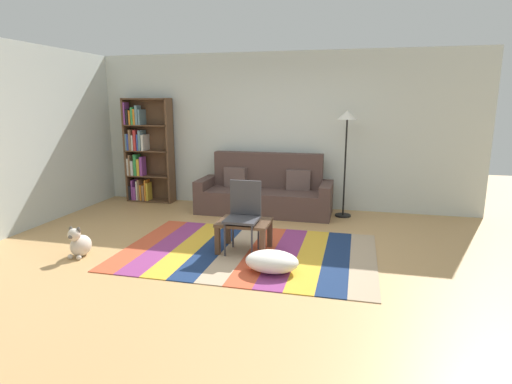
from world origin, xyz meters
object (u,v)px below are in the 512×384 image
object	(u,v)px
couch	(265,193)
coffee_table	(244,227)
pouf	(272,261)
folding_chair	(244,210)
bookshelf	(144,153)
dog	(80,244)
tv_remote	(248,220)
standing_lamp	(347,129)

from	to	relation	value
couch	coffee_table	bearing A→B (deg)	-85.20
pouf	folding_chair	size ratio (longest dim) A/B	0.66
bookshelf	pouf	xyz separation A→B (m)	(3.03, -2.80, -0.79)
coffee_table	dog	xyz separation A→B (m)	(-1.91, -0.66, -0.16)
folding_chair	bookshelf	bearing A→B (deg)	-168.39
pouf	folding_chair	world-z (taller)	folding_chair
dog	folding_chair	size ratio (longest dim) A/B	0.44
tv_remote	pouf	bearing A→B (deg)	-74.26
standing_lamp	tv_remote	distance (m)	2.47
couch	dog	world-z (taller)	couch
bookshelf	pouf	distance (m)	4.20
dog	standing_lamp	xyz separation A→B (m)	(3.07, 2.64, 1.28)
coffee_table	bookshelf	bearing A→B (deg)	139.11
dog	tv_remote	bearing A→B (deg)	19.65
dog	tv_remote	world-z (taller)	tv_remote
pouf	dog	world-z (taller)	dog
folding_chair	couch	bearing A→B (deg)	147.24
tv_remote	couch	bearing A→B (deg)	76.41
standing_lamp	coffee_table	bearing A→B (deg)	-120.15
coffee_table	tv_remote	world-z (taller)	tv_remote
standing_lamp	pouf	bearing A→B (deg)	-104.77
dog	bookshelf	bearing A→B (deg)	102.65
bookshelf	folding_chair	size ratio (longest dim) A/B	2.14
coffee_table	folding_chair	size ratio (longest dim) A/B	0.72
pouf	tv_remote	xyz separation A→B (m)	(-0.44, 0.62, 0.28)
pouf	folding_chair	bearing A→B (deg)	129.82
couch	coffee_table	world-z (taller)	couch
standing_lamp	tv_remote	bearing A→B (deg)	-119.87
couch	dog	size ratio (longest dim) A/B	5.69
bookshelf	coffee_table	xyz separation A→B (m)	(2.56, -2.22, -0.60)
pouf	tv_remote	distance (m)	0.81
coffee_table	tv_remote	bearing A→B (deg)	47.94
bookshelf	folding_chair	xyz separation A→B (m)	(2.55, -2.22, -0.38)
pouf	standing_lamp	bearing A→B (deg)	75.23
standing_lamp	folding_chair	xyz separation A→B (m)	(-1.16, -1.99, -0.91)
tv_remote	folding_chair	xyz separation A→B (m)	(-0.04, -0.04, 0.13)
pouf	standing_lamp	size ratio (longest dim) A/B	0.35
coffee_table	dog	world-z (taller)	same
bookshelf	dog	distance (m)	3.04
couch	pouf	xyz separation A→B (m)	(0.64, -2.52, -0.21)
couch	pouf	size ratio (longest dim) A/B	3.78
tv_remote	folding_chair	distance (m)	0.14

